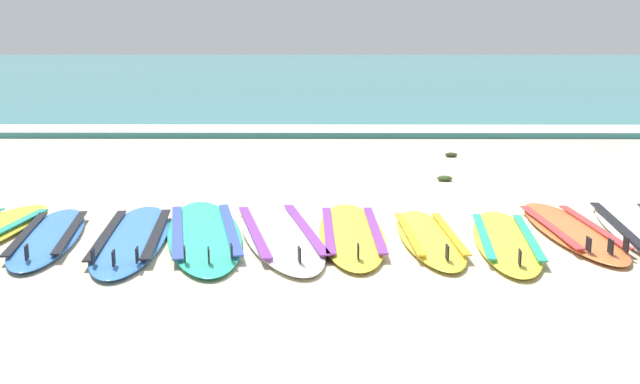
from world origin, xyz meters
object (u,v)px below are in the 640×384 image
at_px(surfboard_2, 132,237).
at_px(surfboard_3, 204,233).
at_px(surfboard_4, 280,233).
at_px(surfboard_8, 571,230).
at_px(surfboard_1, 49,236).
at_px(surfboard_5, 351,233).
at_px(surfboard_6, 429,237).
at_px(surfboard_7, 506,240).

distance_m(surfboard_2, surfboard_3, 0.60).
distance_m(surfboard_4, surfboard_8, 2.53).
relative_size(surfboard_1, surfboard_2, 0.89).
bearing_deg(surfboard_5, surfboard_4, -179.62).
bearing_deg(surfboard_4, surfboard_6, -5.81).
bearing_deg(surfboard_6, surfboard_2, -179.65).
height_order(surfboard_2, surfboard_5, same).
bearing_deg(surfboard_6, surfboard_4, 174.19).
bearing_deg(surfboard_2, surfboard_7, -1.20).
bearing_deg(surfboard_8, surfboard_7, -153.11).
xyz_separation_m(surfboard_3, surfboard_5, (1.26, 0.01, -0.00)).
bearing_deg(surfboard_4, surfboard_5, 0.38).
bearing_deg(surfboard_3, surfboard_8, 2.27).
xyz_separation_m(surfboard_5, surfboard_7, (1.27, -0.21, 0.00)).
relative_size(surfboard_4, surfboard_5, 1.15).
relative_size(surfboard_2, surfboard_3, 0.91).
bearing_deg(surfboard_3, surfboard_6, -3.62).
bearing_deg(surfboard_7, surfboard_1, 178.60).
bearing_deg(surfboard_6, surfboard_3, 176.38).
bearing_deg(surfboard_2, surfboard_5, 4.58).
bearing_deg(surfboard_4, surfboard_7, -6.32).
bearing_deg(surfboard_5, surfboard_3, -179.46).
distance_m(surfboard_2, surfboard_7, 3.11).
xyz_separation_m(surfboard_1, surfboard_5, (2.56, 0.12, -0.00)).
distance_m(surfboard_7, surfboard_8, 0.72).
bearing_deg(surfboard_1, surfboard_4, 3.41).
xyz_separation_m(surfboard_3, surfboard_4, (0.65, 0.01, -0.00)).
height_order(surfboard_7, surfboard_8, same).
height_order(surfboard_5, surfboard_7, same).
distance_m(surfboard_4, surfboard_6, 1.27).
relative_size(surfboard_5, surfboard_7, 1.06).
height_order(surfboard_1, surfboard_7, same).
height_order(surfboard_2, surfboard_6, same).
distance_m(surfboard_1, surfboard_3, 1.30).
relative_size(surfboard_4, surfboard_8, 1.19).
height_order(surfboard_5, surfboard_6, same).
bearing_deg(surfboard_4, surfboard_3, -179.31).
xyz_separation_m(surfboard_3, surfboard_8, (3.18, 0.13, 0.00)).
xyz_separation_m(surfboard_1, surfboard_3, (1.29, 0.11, 0.00)).
bearing_deg(surfboard_1, surfboard_5, 2.68).
distance_m(surfboard_2, surfboard_8, 3.77).
bearing_deg(surfboard_3, surfboard_1, -175.23).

